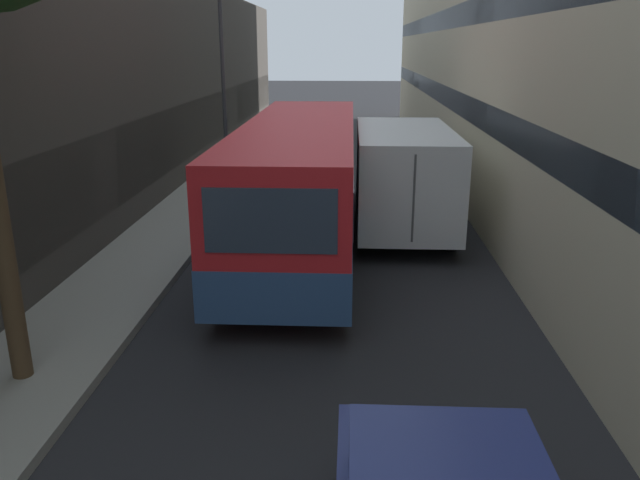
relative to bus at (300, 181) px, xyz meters
The scene contains 6 objects.
ground_plane 2.01m from the bus, 52.30° to the right, with size 150.00×150.00×0.00m, color #232326.
sidewalk_left 3.88m from the bus, 164.01° to the right, with size 2.13×60.00×0.16m.
building_left_shopfront 5.90m from the bus, behind, with size 2.40×60.00×6.92m.
bus is the anchor object (origin of this frame).
box_truck 3.31m from the bus, 39.68° to the left, with size 2.34×7.62×2.66m.
street_lamp 5.91m from the bus, 121.10° to the left, with size 0.36×0.80×6.30m.
Camera 1 is at (0.43, 1.42, 4.66)m, focal length 35.00 mm.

